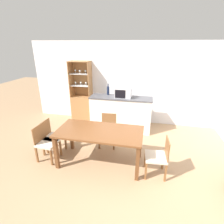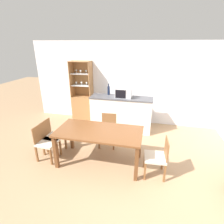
# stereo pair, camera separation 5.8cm
# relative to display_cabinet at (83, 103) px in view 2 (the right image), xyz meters

# --- Properties ---
(ground_plane) EXTENTS (18.00, 18.00, 0.00)m
(ground_plane) POSITION_rel_display_cabinet_xyz_m (1.71, -2.41, -0.58)
(ground_plane) COLOR #A37F5B
(wall_back) EXTENTS (6.80, 0.06, 2.55)m
(wall_back) POSITION_rel_display_cabinet_xyz_m (1.71, 0.22, 0.70)
(wall_back) COLOR silver
(wall_back) RESTS_ON ground_plane
(kitchen_counter) EXTENTS (1.80, 0.54, 1.02)m
(kitchen_counter) POSITION_rel_display_cabinet_xyz_m (1.40, -0.47, -0.06)
(kitchen_counter) COLOR white
(kitchen_counter) RESTS_ON ground_plane
(display_cabinet) EXTENTS (0.67, 0.39, 1.96)m
(display_cabinet) POSITION_rel_display_cabinet_xyz_m (0.00, 0.00, 0.00)
(display_cabinet) COLOR #A37042
(display_cabinet) RESTS_ON ground_plane
(dining_table) EXTENTS (1.79, 0.87, 0.78)m
(dining_table) POSITION_rel_display_cabinet_xyz_m (1.23, -2.15, 0.11)
(dining_table) COLOR brown
(dining_table) RESTS_ON ground_plane
(dining_chair_head_far) EXTENTS (0.43, 0.43, 0.81)m
(dining_chair_head_far) POSITION_rel_display_cabinet_xyz_m (1.23, -1.40, -0.16)
(dining_chair_head_far) COLOR beige
(dining_chair_head_far) RESTS_ON ground_plane
(dining_chair_side_left_near) EXTENTS (0.43, 0.43, 0.81)m
(dining_chair_side_left_near) POSITION_rel_display_cabinet_xyz_m (0.03, -2.28, -0.16)
(dining_chair_side_left_near) COLOR beige
(dining_chair_side_left_near) RESTS_ON ground_plane
(dining_chair_side_left_far) EXTENTS (0.43, 0.43, 0.81)m
(dining_chair_side_left_far) POSITION_rel_display_cabinet_xyz_m (0.02, -2.02, -0.16)
(dining_chair_side_left_far) COLOR beige
(dining_chair_side_left_far) RESTS_ON ground_plane
(dining_chair_side_right_near) EXTENTS (0.44, 0.44, 0.81)m
(dining_chair_side_right_near) POSITION_rel_display_cabinet_xyz_m (2.44, -2.28, -0.16)
(dining_chair_side_right_near) COLOR beige
(dining_chair_side_right_near) RESTS_ON ground_plane
(microwave) EXTENTS (0.46, 0.35, 0.27)m
(microwave) POSITION_rel_display_cabinet_xyz_m (1.46, -0.46, 0.58)
(microwave) COLOR #B7BABF
(microwave) RESTS_ON kitchen_counter
(wine_bottle) EXTENTS (0.07, 0.07, 0.33)m
(wine_bottle) POSITION_rel_display_cabinet_xyz_m (0.97, -0.28, 0.58)
(wine_bottle) COLOR #141E38
(wine_bottle) RESTS_ON kitchen_counter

